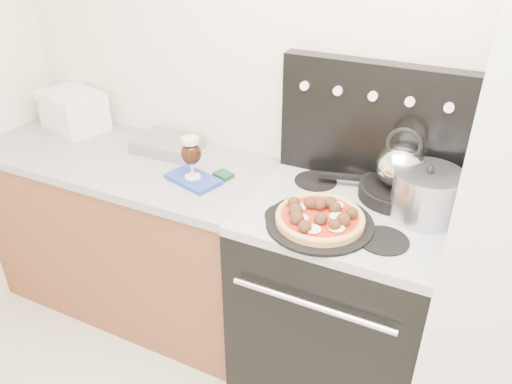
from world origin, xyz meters
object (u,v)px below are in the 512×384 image
Objects in this scene: skillet at (396,192)px; pizza at (320,216)px; oven_mitt at (193,179)px; beer_glass at (191,158)px; toaster_oven at (74,111)px; stock_pot at (425,195)px; tea_kettle at (401,163)px; base_cabinet at (135,236)px; stove_body at (336,301)px; pizza_pan at (320,223)px.

pizza is at bearing -123.82° from skillet.
beer_glass is (0.00, 0.00, 0.10)m from oven_mitt.
stock_pot is (1.80, -0.10, 0.01)m from toaster_oven.
tea_kettle reaches higher than toaster_oven.
base_cabinet is 0.73m from beer_glass.
oven_mitt is at bearing -172.69° from stock_pot.
beer_glass is 0.85m from tea_kettle.
oven_mitt is 0.10m from beer_glass.
stove_body is 0.68m from tea_kettle.
pizza is (1.48, -0.32, -0.04)m from toaster_oven.
pizza_pan is at bearing -145.69° from stock_pot.
pizza_pan is at bearing -110.72° from stove_body.
pizza is 1.57× the size of tea_kettle.
beer_glass is 0.47× the size of pizza_pan.
stove_body is 4.67× the size of beer_glass.
stock_pot is (0.33, 0.22, 0.08)m from pizza_pan.
skillet is at bearing 14.34° from beer_glass.
beer_glass is 0.63m from pizza_pan.
stove_body is 3.60× the size of stock_pot.
toaster_oven reaches higher than pizza_pan.
stock_pot is (1.38, 0.05, 0.58)m from base_cabinet.
oven_mitt is at bearing 0.00° from beer_glass.
pizza_pan is at bearing -132.03° from tea_kettle.
toaster_oven is 1.29× the size of stock_pot.
stove_body is 0.55m from skillet.
toaster_oven is at bearing 167.58° from pizza_pan.
toaster_oven is at bearing 165.58° from oven_mitt.
pizza_pan is (1.48, -0.32, -0.07)m from toaster_oven.
base_cabinet is 0.65m from oven_mitt.
beer_glass reaches higher than skillet.
skillet reaches higher than base_cabinet.
skillet is at bearing 6.31° from base_cabinet.
tea_kettle is at bearing 6.31° from base_cabinet.
tea_kettle is (1.26, 0.14, 0.65)m from base_cabinet.
toaster_oven is at bearing 165.58° from beer_glass.
beer_glass is 0.58× the size of pizza.
oven_mitt is at bearing 2.16° from toaster_oven.
pizza is at bearing -9.54° from beer_glass.
pizza reaches higher than stove_body.
toaster_oven is (-1.53, 0.18, 0.56)m from stove_body.
beer_glass reaches higher than stove_body.
base_cabinet is at bearing -173.69° from skillet.
pizza_pan is 1.63× the size of stock_pot.
stock_pot is (0.33, 0.22, 0.05)m from pizza.
toaster_oven is (-0.43, 0.15, 0.57)m from base_cabinet.
base_cabinet is at bearing -177.93° from stock_pot.
pizza is at bearing 0.00° from pizza_pan.
base_cabinet is 5.94× the size of stock_pot.
oven_mitt is 0.62m from pizza_pan.
beer_glass is at bearing 0.00° from oven_mitt.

